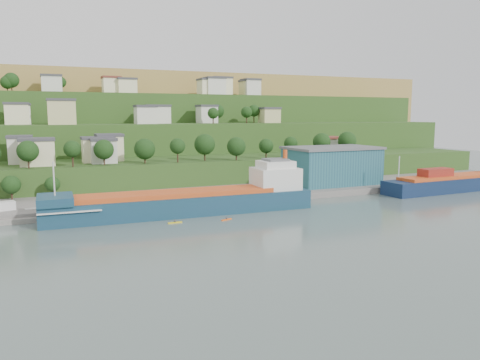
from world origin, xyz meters
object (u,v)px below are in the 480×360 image
caravan (1,208)px  cargo_ship_far (461,183)px  kayak_orange (226,219)px  cargo_ship_near (192,203)px  warehouse (332,165)px

caravan → cargo_ship_far: bearing=-19.9°
cargo_ship_far → kayak_orange: cargo_ship_far is taller
caravan → kayak_orange: size_ratio=2.09×
caravan → kayak_orange: 56.14m
cargo_ship_near → cargo_ship_far: size_ratio=1.19×
cargo_ship_far → cargo_ship_near: bearing=178.2°
cargo_ship_far → warehouse: 44.86m
cargo_ship_near → kayak_orange: 12.43m
warehouse → caravan: bearing=-177.5°
cargo_ship_far → kayak_orange: bearing=-175.0°
cargo_ship_far → caravan: (-142.20, 11.72, 0.19)m
cargo_ship_near → kayak_orange: size_ratio=22.82×
cargo_ship_near → warehouse: size_ratio=2.22×
kayak_orange → cargo_ship_far: bearing=-12.9°
caravan → kayak_orange: (50.98, -23.37, -2.47)m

